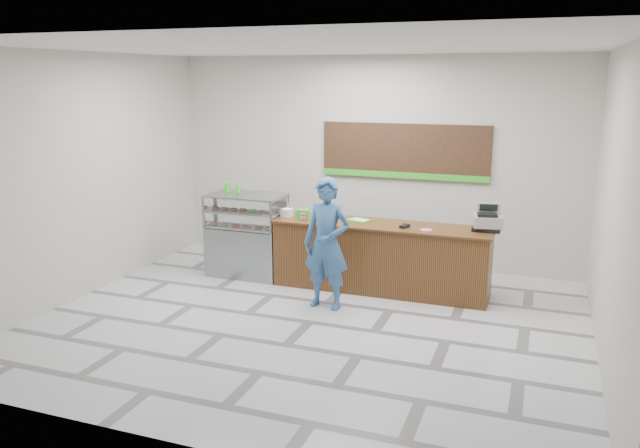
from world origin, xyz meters
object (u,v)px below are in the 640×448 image
(cash_register, at_px, (487,220))
(serving_tray, at_px, (359,220))
(display_case, at_px, (247,234))
(sales_counter, at_px, (381,257))
(customer, at_px, (327,244))

(cash_register, height_order, serving_tray, cash_register)
(display_case, bearing_deg, sales_counter, 0.01)
(display_case, distance_m, cash_register, 3.76)
(sales_counter, xyz_separation_m, serving_tray, (-0.37, 0.08, 0.52))
(sales_counter, height_order, cash_register, cash_register)
(display_case, relative_size, customer, 0.73)
(display_case, relative_size, serving_tray, 3.48)
(customer, bearing_deg, serving_tray, 85.77)
(sales_counter, relative_size, cash_register, 6.81)
(sales_counter, bearing_deg, display_case, -179.99)
(cash_register, relative_size, serving_tray, 1.25)
(display_case, relative_size, cash_register, 2.78)
(cash_register, bearing_deg, customer, -163.26)
(display_case, bearing_deg, customer, -28.70)
(display_case, distance_m, customer, 1.95)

